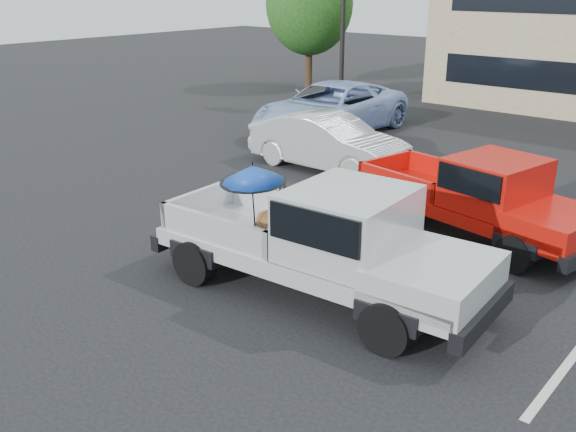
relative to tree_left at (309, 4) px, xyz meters
name	(u,v)px	position (x,y,z in m)	size (l,w,h in m)	color
ground	(339,322)	(14.00, -17.00, -3.73)	(90.00, 90.00, 0.00)	black
stripe_left	(276,235)	(11.00, -15.00, -3.73)	(0.12, 5.00, 0.01)	silver
tree_left	(309,4)	(0.00, 0.00, 0.00)	(3.96, 3.96, 6.02)	#332114
silver_pickup	(334,238)	(13.48, -16.45, -2.68)	(5.80, 2.39, 2.06)	black
red_pickup	(487,195)	(14.27, -12.57, -2.81)	(5.34, 2.72, 1.68)	black
silver_sedan	(329,142)	(8.96, -10.50, -2.99)	(1.56, 4.48, 1.48)	#B6B8BD
blue_suv	(331,109)	(6.52, -7.09, -2.91)	(2.74, 5.94, 1.65)	#97AFE2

